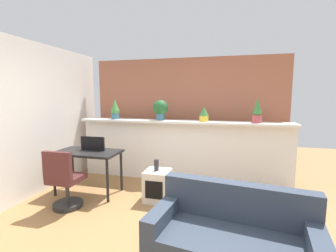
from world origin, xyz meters
TOP-DOWN VIEW (x-y plane):
  - ground_plane at (0.00, 0.00)m, footprint 12.00×12.00m
  - divider_wall at (0.00, 2.00)m, footprint 4.16×0.16m
  - plant_shelf at (0.00, 1.96)m, footprint 4.16×0.39m
  - brick_wall_behind at (0.00, 2.60)m, footprint 4.16×0.10m
  - side_wall_left at (-2.33, 0.40)m, footprint 0.12×4.40m
  - potted_plant_0 at (-1.39, 1.94)m, footprint 0.17×0.17m
  - potted_plant_1 at (-0.42, 1.99)m, footprint 0.30×0.30m
  - potted_plant_2 at (0.45, 1.95)m, footprint 0.17×0.17m
  - potted_plant_3 at (1.40, 1.96)m, footprint 0.17×0.17m
  - desk at (-1.43, 0.97)m, footprint 1.10×0.60m
  - tv_monitor at (-1.37, 1.05)m, footprint 0.44×0.04m
  - office_chair at (-1.44, 0.36)m, footprint 0.45×0.45m
  - side_cube_shelf at (-0.18, 0.98)m, footprint 0.40×0.41m
  - vase_on_shelf at (-0.19, 0.98)m, footprint 0.08×0.08m
  - couch at (0.98, -0.33)m, footprint 1.65×0.98m

SIDE VIEW (x-z plane):
  - ground_plane at x=0.00m, z-range 0.00..0.00m
  - side_cube_shelf at x=-0.18m, z-range 0.00..0.50m
  - couch at x=0.98m, z-range -0.12..0.68m
  - office_chair at x=-1.44m, z-range -0.07..0.84m
  - divider_wall at x=0.00m, z-range 0.00..1.17m
  - vase_on_shelf at x=-0.19m, z-range 0.50..0.69m
  - desk at x=-1.43m, z-range 0.29..1.04m
  - tv_monitor at x=-1.37m, z-range 0.75..0.99m
  - plant_shelf at x=0.00m, z-range 1.17..1.21m
  - brick_wall_behind at x=0.00m, z-range 0.00..2.50m
  - side_wall_left at x=-2.33m, z-range 0.00..2.60m
  - potted_plant_2 at x=0.45m, z-range 1.21..1.49m
  - potted_plant_0 at x=-1.39m, z-range 1.20..1.61m
  - potted_plant_3 at x=1.40m, z-range 1.18..1.65m
  - potted_plant_1 at x=-0.42m, z-range 1.24..1.64m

